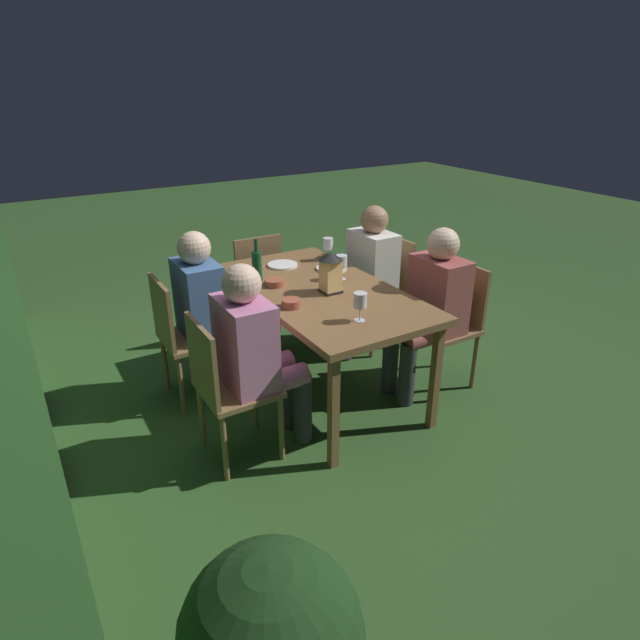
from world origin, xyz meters
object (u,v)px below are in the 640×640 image
person_in_cream (366,273)px  dining_table (320,297)px  chair_side_right_b (183,333)px  chair_side_right_a (225,384)px  person_in_rust (430,305)px  wine_glass_b (328,245)px  plate_a (282,265)px  wine_glass_a (360,302)px  green_bottle_on_table (257,265)px  plate_b (331,268)px  lantern_centerpiece (331,270)px  chair_head_far (254,279)px  chair_side_left_a (450,319)px  chair_side_left_b (385,287)px  person_in_blue (209,306)px  wine_glass_c (341,263)px  bowl_bread (275,282)px  person_in_pink (257,351)px  bowl_olives (291,303)px

person_in_cream → dining_table: bearing=120.3°
chair_side_right_b → chair_side_right_a: bearing=180.0°
chair_side_right_a → person_in_rust: size_ratio=0.76×
chair_side_right_b → chair_side_right_a: size_ratio=1.00×
wine_glass_b → plate_a: wine_glass_b is taller
chair_side_right_b → wine_glass_a: size_ratio=5.15×
green_bottle_on_table → person_in_cream: bearing=-88.5°
plate_b → lantern_centerpiece: bearing=147.0°
dining_table → chair_head_far: chair_head_far is taller
person_in_cream → lantern_centerpiece: person_in_cream is taller
person_in_cream → wine_glass_b: (0.11, 0.27, 0.24)m
wine_glass_b → chair_side_left_a: bearing=-151.0°
chair_head_far → person_in_rust: bearing=-156.3°
chair_side_left_b → person_in_cream: person_in_cream is taller
person_in_cream → chair_side_left_a: 0.78m
chair_side_left_b → wine_glass_b: 0.62m
chair_side_right_a → plate_a: (0.90, -0.82, 0.28)m
person_in_rust → lantern_centerpiece: bearing=65.4°
plate_b → person_in_blue: bearing=84.5°
wine_glass_c → bowl_bread: 0.47m
bowl_bread → plate_a: bearing=-34.4°
chair_head_far → bowl_bread: chair_head_far is taller
plate_a → chair_side_left_a: bearing=-137.2°
plate_a → person_in_pink: bearing=145.0°
wine_glass_a → dining_table: bearing=-7.2°
chair_side_left_a → bowl_olives: size_ratio=7.46×
lantern_centerpiece → plate_a: (0.62, 0.03, -0.14)m
chair_head_far → lantern_centerpiece: (-1.16, -0.02, 0.42)m
chair_side_left_a → dining_table: bearing=66.0°
lantern_centerpiece → plate_b: 0.47m
wine_glass_b → wine_glass_c: same height
person_in_cream → bowl_bread: bearing=100.9°
person_in_pink → person_in_rust: size_ratio=1.00×
chair_head_far → bowl_olives: bearing=166.2°
person_in_blue → green_bottle_on_table: 0.42m
chair_side_left_b → wine_glass_a: bearing=135.7°
green_bottle_on_table → wine_glass_c: 0.57m
wine_glass_a → bowl_olives: size_ratio=1.45×
green_bottle_on_table → plate_b: size_ratio=1.33×
green_bottle_on_table → person_in_blue: bearing=86.0°
chair_side_right_b → person_in_blue: bearing=-90.0°
chair_side_left_a → bowl_olives: 1.19m
chair_side_right_b → plate_a: chair_side_right_b is taller
wine_glass_b → person_in_blue: bearing=96.4°
person_in_blue → wine_glass_c: bearing=-109.1°
chair_side_left_b → green_bottle_on_table: green_bottle_on_table is taller
bowl_olives → chair_side_right_a: bearing=110.2°
person_in_pink → chair_side_left_a: 1.47m
chair_side_right_b → wine_glass_c: size_ratio=5.15×
lantern_centerpiece → wine_glass_a: lantern_centerpiece is taller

